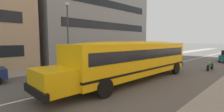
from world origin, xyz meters
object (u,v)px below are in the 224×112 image
object	(u,v)px
parked_car_maroon_end_of_row	(156,53)
school_bus	(133,57)
motorcycle_near_kerb	(210,66)
street_lamp	(68,27)

from	to	relation	value
parked_car_maroon_end_of_row	school_bus	bearing A→B (deg)	-153.57
motorcycle_near_kerb	street_lamp	xyz separation A→B (m)	(-9.11, 11.05, 3.88)
parked_car_maroon_end_of_row	motorcycle_near_kerb	world-z (taller)	parked_car_maroon_end_of_row
school_bus	motorcycle_near_kerb	distance (m)	9.13
parked_car_maroon_end_of_row	motorcycle_near_kerb	bearing A→B (deg)	-119.87
school_bus	parked_car_maroon_end_of_row	size ratio (longest dim) A/B	3.22
motorcycle_near_kerb	parked_car_maroon_end_of_row	bearing A→B (deg)	-122.11
parked_car_maroon_end_of_row	motorcycle_near_kerb	xyz separation A→B (m)	(-5.98, -9.20, -0.41)
parked_car_maroon_end_of_row	motorcycle_near_kerb	distance (m)	10.99
school_bus	motorcycle_near_kerb	xyz separation A→B (m)	(8.55, -2.95, -1.27)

